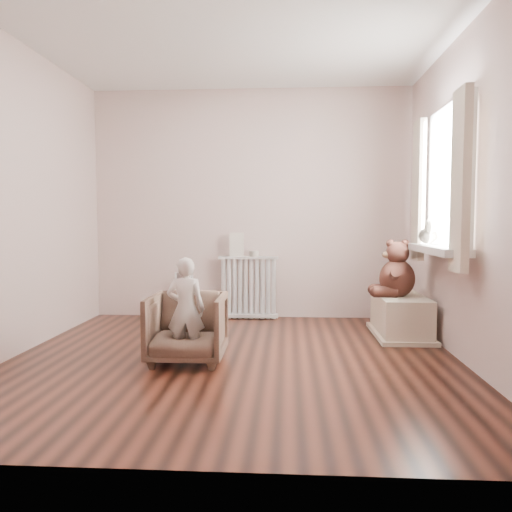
# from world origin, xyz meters

# --- Properties ---
(floor) EXTENTS (3.60, 3.60, 0.01)m
(floor) POSITION_xyz_m (0.00, 0.00, 0.00)
(floor) COLOR black
(floor) RESTS_ON ground
(ceiling) EXTENTS (3.60, 3.60, 0.01)m
(ceiling) POSITION_xyz_m (0.00, 0.00, 2.60)
(ceiling) COLOR white
(ceiling) RESTS_ON ground
(back_wall) EXTENTS (3.60, 0.02, 2.60)m
(back_wall) POSITION_xyz_m (0.00, 1.80, 1.30)
(back_wall) COLOR beige
(back_wall) RESTS_ON ground
(front_wall) EXTENTS (3.60, 0.02, 2.60)m
(front_wall) POSITION_xyz_m (0.00, -1.80, 1.30)
(front_wall) COLOR beige
(front_wall) RESTS_ON ground
(left_wall) EXTENTS (0.02, 3.60, 2.60)m
(left_wall) POSITION_xyz_m (-1.80, 0.00, 1.30)
(left_wall) COLOR beige
(left_wall) RESTS_ON ground
(right_wall) EXTENTS (0.02, 3.60, 2.60)m
(right_wall) POSITION_xyz_m (1.80, 0.00, 1.30)
(right_wall) COLOR beige
(right_wall) RESTS_ON ground
(window) EXTENTS (0.03, 0.90, 1.10)m
(window) POSITION_xyz_m (1.76, 0.30, 1.45)
(window) COLOR white
(window) RESTS_ON right_wall
(window_sill) EXTENTS (0.22, 1.10, 0.06)m
(window_sill) POSITION_xyz_m (1.67, 0.30, 0.87)
(window_sill) COLOR silver
(window_sill) RESTS_ON right_wall
(curtain_left) EXTENTS (0.06, 0.26, 1.30)m
(curtain_left) POSITION_xyz_m (1.65, -0.27, 1.39)
(curtain_left) COLOR beige
(curtain_left) RESTS_ON right_wall
(curtain_right) EXTENTS (0.06, 0.26, 1.30)m
(curtain_right) POSITION_xyz_m (1.65, 0.87, 1.39)
(curtain_right) COLOR beige
(curtain_right) RESTS_ON right_wall
(radiator) EXTENTS (0.67, 0.13, 0.71)m
(radiator) POSITION_xyz_m (-0.01, 1.68, 0.39)
(radiator) COLOR silver
(radiator) RESTS_ON floor
(paper_doll) EXTENTS (0.16, 0.01, 0.27)m
(paper_doll) POSITION_xyz_m (-0.15, 1.68, 0.84)
(paper_doll) COLOR beige
(paper_doll) RESTS_ON radiator
(tin_a) EXTENTS (0.10, 0.10, 0.06)m
(tin_a) POSITION_xyz_m (0.05, 1.68, 0.74)
(tin_a) COLOR #A59E8C
(tin_a) RESTS_ON radiator
(toy_vanity) EXTENTS (0.33, 0.24, 0.52)m
(toy_vanity) POSITION_xyz_m (-0.76, 1.65, 0.28)
(toy_vanity) COLOR silver
(toy_vanity) RESTS_ON floor
(armchair) EXTENTS (0.58, 0.60, 0.54)m
(armchair) POSITION_xyz_m (-0.36, -0.10, 0.27)
(armchair) COLOR brown
(armchair) RESTS_ON floor
(child) EXTENTS (0.30, 0.20, 0.81)m
(child) POSITION_xyz_m (-0.36, -0.15, 0.43)
(child) COLOR silver
(child) RESTS_ON armchair
(toy_bench) EXTENTS (0.44, 0.83, 0.39)m
(toy_bench) POSITION_xyz_m (1.52, 0.92, 0.20)
(toy_bench) COLOR beige
(toy_bench) RESTS_ON floor
(teddy_bear) EXTENTS (0.45, 0.36, 0.53)m
(teddy_bear) POSITION_xyz_m (1.47, 0.88, 0.67)
(teddy_bear) COLOR black
(teddy_bear) RESTS_ON toy_bench
(plush_cat) EXTENTS (0.19, 0.27, 0.21)m
(plush_cat) POSITION_xyz_m (1.66, 0.56, 1.00)
(plush_cat) COLOR slate
(plush_cat) RESTS_ON window_sill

